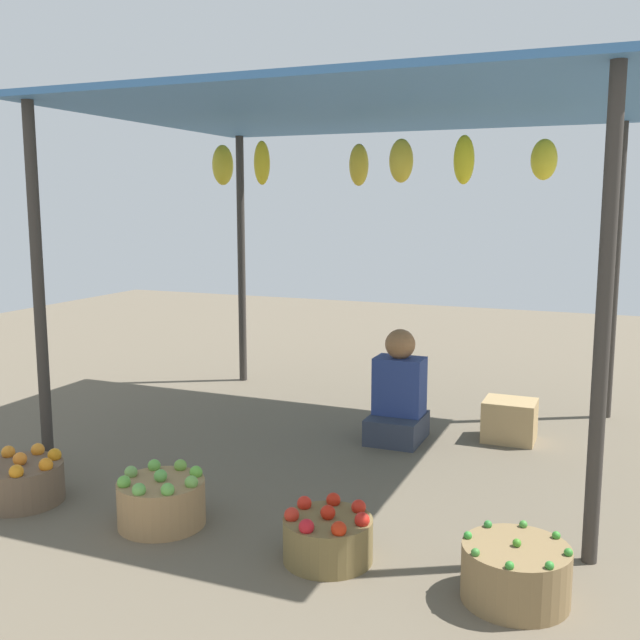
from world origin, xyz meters
The scene contains 8 objects.
ground_plane centered at (0.00, 0.00, 0.00)m, with size 14.00×14.00×0.00m, color #665B49.
market_stall_structure centered at (0.00, 0.02, 2.12)m, with size 3.48×2.85×2.27m.
vendor_person centered at (0.25, 0.12, 0.30)m, with size 0.36×0.44×0.78m.
basket_oranges centered at (-1.35, -1.74, 0.12)m, with size 0.45×0.45×0.28m.
basket_green_apples centered at (-0.47, -1.69, 0.12)m, with size 0.45×0.45×0.29m.
basket_red_tomatoes centered at (0.47, -1.72, 0.11)m, with size 0.42×0.42×0.27m.
basket_green_chilies centered at (1.32, -1.75, 0.12)m, with size 0.45×0.45×0.27m.
wooden_crate_near_vendor centered at (0.98, 0.40, 0.14)m, with size 0.35×0.30×0.29m, color tan.
Camera 1 is at (1.67, -4.72, 1.64)m, focal length 41.72 mm.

